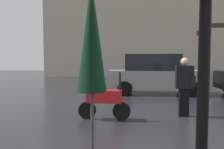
# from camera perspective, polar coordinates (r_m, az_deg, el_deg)

# --- Properties ---
(folded_patio_umbrella_near) EXTENTS (0.43, 0.43, 2.42)m
(folded_patio_umbrella_near) POSITION_cam_1_polar(r_m,az_deg,el_deg) (2.24, -5.72, 7.74)
(folded_patio_umbrella_near) COLOR black
(folded_patio_umbrella_near) RESTS_ON ground
(pedestrian_with_bag) EXTENTS (0.50, 0.24, 1.61)m
(pedestrian_with_bag) POSITION_cam_1_polar(r_m,az_deg,el_deg) (5.91, 19.70, -2.33)
(pedestrian_with_bag) COLOR black
(pedestrian_with_bag) RESTS_ON ground
(parked_scooter) EXTENTS (1.36, 0.32, 1.23)m
(parked_scooter) POSITION_cam_1_polar(r_m,az_deg,el_deg) (5.32, -2.69, -6.69)
(parked_scooter) COLOR black
(parked_scooter) RESTS_ON ground
(parked_car_left) EXTENTS (4.43, 1.85, 1.83)m
(parked_car_left) POSITION_cam_1_polar(r_m,az_deg,el_deg) (9.70, 11.91, 0.21)
(parked_car_left) COLOR gray
(parked_car_left) RESTS_ON ground
(street_signpost) EXTENTS (1.08, 0.08, 3.18)m
(street_signpost) POSITION_cam_1_polar(r_m,az_deg,el_deg) (9.05, 25.70, 5.92)
(street_signpost) COLOR black
(street_signpost) RESTS_ON ground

